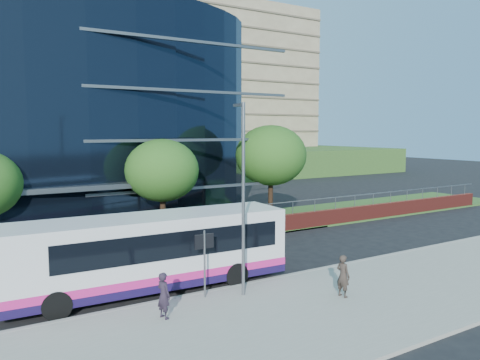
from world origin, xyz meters
TOP-DOWN VIEW (x-y plane):
  - ground at (0.00, 0.00)m, footprint 200.00×200.00m
  - kerb at (0.00, -1.00)m, footprint 80.00×0.25m
  - yellow_line_outer at (0.00, -0.80)m, footprint 80.00×0.08m
  - yellow_line_inner at (0.00, -0.65)m, footprint 80.00×0.08m
  - grass_verge at (24.00, 11.00)m, footprint 36.00×8.00m
  - retaining_wall at (20.00, 7.30)m, footprint 34.00×0.40m
  - apartment_block at (32.00, 57.21)m, footprint 60.00×42.00m
  - street_sign at (4.50, -1.59)m, footprint 0.85×0.09m
  - tree_far_c at (7.00, 9.00)m, footprint 4.62×4.62m
  - tree_far_d at (16.00, 10.00)m, footprint 5.28×5.28m
  - tree_dist_e at (24.00, 40.00)m, footprint 4.62×4.62m
  - tree_dist_f at (40.00, 42.00)m, footprint 4.29×4.29m
  - streetlight_east at (6.00, -2.17)m, footprint 0.15×0.77m
  - city_bus at (3.07, 0.60)m, footprint 12.47×3.31m
  - pedestrian at (2.22, -2.75)m, footprint 0.56×0.71m
  - pedestrian_b at (9.41, -4.53)m, footprint 0.49×0.69m

SIDE VIEW (x-z plane):
  - ground at x=0.00m, z-range 0.00..0.00m
  - yellow_line_outer at x=0.00m, z-range 0.00..0.01m
  - yellow_line_inner at x=0.00m, z-range 0.00..0.01m
  - grass_verge at x=24.00m, z-range 0.00..0.12m
  - kerb at x=0.00m, z-range 0.00..0.16m
  - retaining_wall at x=20.00m, z-range -0.44..1.67m
  - pedestrian at x=2.22m, z-range 0.15..1.87m
  - pedestrian_b at x=9.41m, z-range 0.15..1.92m
  - city_bus at x=3.07m, z-range 0.10..3.45m
  - street_sign at x=4.50m, z-range 0.75..3.55m
  - tree_dist_f at x=40.00m, z-range 1.19..7.23m
  - streetlight_east at x=6.00m, z-range 0.44..8.44m
  - tree_far_c at x=7.00m, z-range 1.28..7.79m
  - tree_dist_e at x=24.00m, z-range 1.28..7.79m
  - tree_far_d at x=16.00m, z-range 1.47..8.91m
  - apartment_block at x=32.00m, z-range -3.89..26.11m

